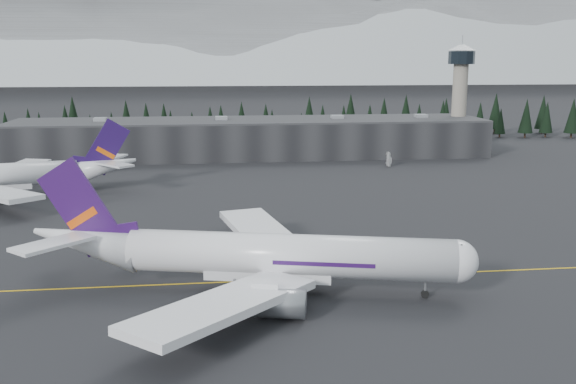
{
  "coord_description": "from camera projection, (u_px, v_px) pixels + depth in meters",
  "views": [
    {
      "loc": [
        -13.92,
        -94.02,
        32.99
      ],
      "look_at": [
        0.0,
        20.0,
        9.0
      ],
      "focal_mm": 40.0,
      "sensor_mm": 36.0,
      "label": 1
    }
  ],
  "objects": [
    {
      "name": "ground",
      "position": [
        304.0,
        275.0,
        99.75
      ],
      "size": [
        1400.0,
        1400.0,
        0.0
      ],
      "primitive_type": "plane",
      "color": "black",
      "rests_on": "ground"
    },
    {
      "name": "taxiline",
      "position": [
        305.0,
        279.0,
        97.8
      ],
      "size": [
        400.0,
        0.4,
        0.02
      ],
      "primitive_type": "cube",
      "color": "gold",
      "rests_on": "ground"
    },
    {
      "name": "terminal",
      "position": [
        251.0,
        138.0,
        219.92
      ],
      "size": [
        160.0,
        30.0,
        12.6
      ],
      "color": "black",
      "rests_on": "ground"
    },
    {
      "name": "control_tower",
      "position": [
        460.0,
        86.0,
        228.23
      ],
      "size": [
        10.0,
        10.0,
        37.7
      ],
      "color": "gray",
      "rests_on": "ground"
    },
    {
      "name": "treeline",
      "position": [
        245.0,
        124.0,
        255.62
      ],
      "size": [
        360.0,
        20.0,
        15.0
      ],
      "primitive_type": "cube",
      "color": "black",
      "rests_on": "ground"
    },
    {
      "name": "mountain_ridge",
      "position": [
        217.0,
        78.0,
        1071.42
      ],
      "size": [
        4400.0,
        900.0,
        420.0
      ],
      "primitive_type": null,
      "color": "white",
      "rests_on": "ground"
    },
    {
      "name": "jet_main",
      "position": [
        250.0,
        255.0,
        91.92
      ],
      "size": [
        63.86,
        58.24,
        19.11
      ],
      "rotation": [
        0.0,
        0.0,
        -0.24
      ],
      "color": "white",
      "rests_on": "ground"
    },
    {
      "name": "jet_parked",
      "position": [
        4.0,
        176.0,
        154.75
      ],
      "size": [
        61.8,
        56.5,
        18.37
      ],
      "rotation": [
        0.0,
        0.0,
        3.34
      ],
      "color": "silver",
      "rests_on": "ground"
    },
    {
      "name": "gse_vehicle_a",
      "position": [
        98.0,
        171.0,
        186.96
      ],
      "size": [
        4.22,
        5.71,
        1.44
      ],
      "primitive_type": "imported",
      "rotation": [
        0.0,
        0.0,
        0.4
      ],
      "color": "silver",
      "rests_on": "ground"
    },
    {
      "name": "gse_vehicle_b",
      "position": [
        389.0,
        164.0,
        199.08
      ],
      "size": [
        4.81,
        2.38,
        1.58
      ],
      "primitive_type": "imported",
      "rotation": [
        0.0,
        0.0,
        -1.46
      ],
      "color": "silver",
      "rests_on": "ground"
    }
  ]
}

